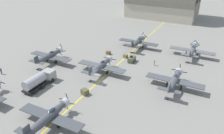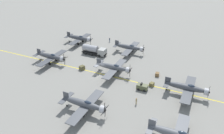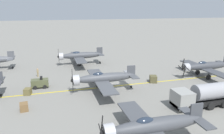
{
  "view_description": "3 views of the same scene",
  "coord_description": "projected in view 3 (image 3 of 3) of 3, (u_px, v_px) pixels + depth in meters",
  "views": [
    {
      "loc": [
        21.61,
        -35.46,
        24.94
      ],
      "look_at": [
        1.49,
        3.86,
        2.37
      ],
      "focal_mm": 35.0,
      "sensor_mm": 36.0,
      "label": 1
    },
    {
      "loc": [
        45.21,
        24.8,
        29.39
      ],
      "look_at": [
        1.67,
        4.71,
        3.82
      ],
      "focal_mm": 35.0,
      "sensor_mm": 36.0,
      "label": 2
    },
    {
      "loc": [
        -31.77,
        11.06,
        12.26
      ],
      "look_at": [
        -2.32,
        2.65,
        3.89
      ],
      "focal_mm": 35.0,
      "sensor_mm": 36.0,
      "label": 3
    }
  ],
  "objects": [
    {
      "name": "airplane_mid_left",
      "position": [
        152.0,
        126.0,
        19.49
      ],
      "size": [
        12.0,
        9.98,
        3.72
      ],
      "rotation": [
        0.0,
        0.0,
        -0.2
      ],
      "color": "#474A4F",
      "rests_on": "ground"
    },
    {
      "name": "airplane_mid_right",
      "position": [
        80.0,
        56.0,
        48.08
      ],
      "size": [
        12.0,
        9.98,
        3.8
      ],
      "rotation": [
        0.0,
        0.0,
        0.08
      ],
      "color": "#4A4C51",
      "rests_on": "ground"
    },
    {
      "name": "ground_plane",
      "position": [
        124.0,
        85.0,
        35.63
      ],
      "size": [
        400.0,
        400.0,
        0.0
      ],
      "primitive_type": "plane",
      "color": "gray"
    },
    {
      "name": "airplane_near_center",
      "position": [
        205.0,
        66.0,
        39.38
      ],
      "size": [
        12.0,
        9.98,
        3.75
      ],
      "rotation": [
        0.0,
        0.0,
        -0.31
      ],
      "color": "#424449",
      "rests_on": "ground"
    },
    {
      "name": "supply_crate_by_tanker",
      "position": [
        24.0,
        107.0,
        26.75
      ],
      "size": [
        1.26,
        1.09,
        0.96
      ],
      "primitive_type": "cube",
      "rotation": [
        0.0,
        0.0,
        0.12
      ],
      "color": "brown",
      "rests_on": "ground"
    },
    {
      "name": "ground_crew_inspecting",
      "position": [
        38.0,
        72.0,
        39.68
      ],
      "size": [
        0.36,
        0.36,
        1.63
      ],
      "color": "tan",
      "rests_on": "ground"
    },
    {
      "name": "supply_crate_mid_lane",
      "position": [
        153.0,
        79.0,
        36.91
      ],
      "size": [
        1.65,
        1.5,
        1.14
      ],
      "primitive_type": "cube",
      "rotation": [
        0.0,
        0.0,
        -0.31
      ],
      "color": "brown",
      "rests_on": "ground"
    },
    {
      "name": "taxiway_stripe",
      "position": [
        124.0,
        85.0,
        35.63
      ],
      "size": [
        0.3,
        160.0,
        0.01
      ],
      "primitive_type": "cube",
      "color": "yellow",
      "rests_on": "ground"
    },
    {
      "name": "airplane_mid_center",
      "position": [
        103.0,
        78.0,
        32.75
      ],
      "size": [
        12.0,
        9.98,
        3.8
      ],
      "rotation": [
        0.0,
        0.0,
        -0.11
      ],
      "color": "#4E5156",
      "rests_on": "ground"
    },
    {
      "name": "supply_crate_outboard",
      "position": [
        28.0,
        92.0,
        31.68
      ],
      "size": [
        1.31,
        1.17,
        0.93
      ],
      "primitive_type": "cube",
      "rotation": [
        0.0,
        0.0,
        -0.24
      ],
      "color": "brown",
      "rests_on": "ground"
    },
    {
      "name": "fuel_tanker",
      "position": [
        202.0,
        95.0,
        27.62
      ],
      "size": [
        2.68,
        8.0,
        2.98
      ],
      "color": "black",
      "rests_on": "ground"
    },
    {
      "name": "tow_tractor",
      "position": [
        40.0,
        83.0,
        34.37
      ],
      "size": [
        1.57,
        2.6,
        1.79
      ],
      "color": "#515638",
      "rests_on": "ground"
    }
  ]
}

